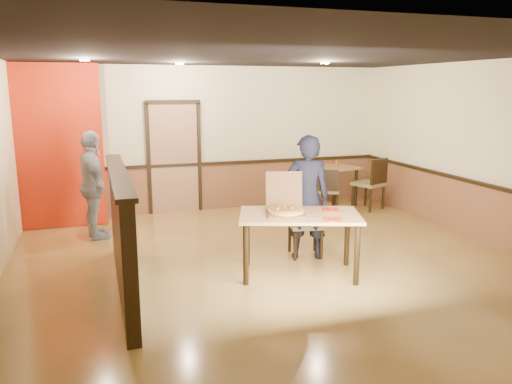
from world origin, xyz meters
TOP-DOWN VIEW (x-y plane):
  - floor at (0.00, 0.00)m, footprint 7.00×7.00m
  - ceiling at (0.00, 0.00)m, footprint 7.00×7.00m
  - wall_back at (0.00, 3.50)m, footprint 7.00×0.00m
  - wall_right at (3.50, 0.00)m, footprint 0.00×7.00m
  - wainscot_back at (0.00, 3.47)m, footprint 7.00×0.04m
  - chair_rail_back at (0.00, 3.45)m, footprint 7.00×0.06m
  - wainscot_right at (3.47, 0.00)m, footprint 0.04×7.00m
  - chair_rail_right at (3.45, 0.00)m, footprint 0.06×7.00m
  - back_door at (-0.80, 3.46)m, footprint 0.90×0.06m
  - booth_partition at (-2.00, -0.20)m, footprint 0.20×3.10m
  - red_accent_panel at (-2.90, 3.00)m, footprint 1.60×0.20m
  - spot_a at (-2.30, 1.80)m, footprint 0.14×0.14m
  - spot_b at (-0.80, 2.50)m, footprint 0.14×0.14m
  - spot_c at (1.40, 1.50)m, footprint 0.14×0.14m
  - main_table at (0.19, -0.40)m, footprint 1.71×1.30m
  - diner_chair at (0.58, 0.34)m, footprint 0.54×0.54m
  - side_chair_left at (1.97, 2.44)m, footprint 0.57×0.57m
  - side_chair_right at (2.93, 2.43)m, footprint 0.67×0.67m
  - side_table at (2.45, 3.05)m, footprint 0.91×0.91m
  - diner at (0.55, 0.19)m, footprint 0.75×0.61m
  - passerby at (-2.30, 2.09)m, footprint 0.62×1.08m
  - pizza_box at (0.02, -0.34)m, footprint 0.61×0.67m
  - pizza at (0.01, -0.39)m, footprint 0.55×0.55m
  - napkin_near at (0.46, -0.78)m, footprint 0.29×0.29m
  - napkin_far at (0.66, -0.32)m, footprint 0.28×0.28m
  - condiment at (2.41, 2.93)m, footprint 0.06×0.06m

SIDE VIEW (x-z plane):
  - floor at x=0.00m, z-range 0.00..0.00m
  - wainscot_back at x=0.00m, z-range 0.00..0.90m
  - wainscot_right at x=3.47m, z-range 0.00..0.90m
  - side_chair_left at x=1.97m, z-range 0.04..0.91m
  - diner_chair at x=0.58m, z-range 0.04..0.98m
  - side_chair_right at x=2.93m, z-range 0.05..1.08m
  - side_table at x=2.45m, z-range 0.22..1.02m
  - main_table at x=0.19m, z-range 0.30..1.11m
  - booth_partition at x=-2.00m, z-range 0.01..1.46m
  - napkin_far at x=0.66m, z-range 0.81..0.82m
  - napkin_near at x=0.46m, z-range 0.81..0.82m
  - pizza at x=0.01m, z-range 0.85..0.88m
  - passerby at x=-2.30m, z-range 0.00..1.74m
  - condiment at x=2.41m, z-range 0.80..0.95m
  - pizza_box at x=0.02m, z-range 0.63..1.13m
  - diner at x=0.55m, z-range 0.00..1.76m
  - chair_rail_back at x=0.00m, z-range 0.89..0.95m
  - chair_rail_right at x=3.45m, z-range 0.89..0.95m
  - back_door at x=-0.80m, z-range 0.00..2.10m
  - red_accent_panel at x=-2.90m, z-range 0.01..2.79m
  - wall_back at x=0.00m, z-range -2.10..4.90m
  - wall_right at x=3.50m, z-range -2.10..4.90m
  - spot_a at x=-2.30m, z-range 2.77..2.79m
  - spot_b at x=-0.80m, z-range 2.77..2.79m
  - spot_c at x=1.40m, z-range 2.77..2.79m
  - ceiling at x=0.00m, z-range 2.80..2.80m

